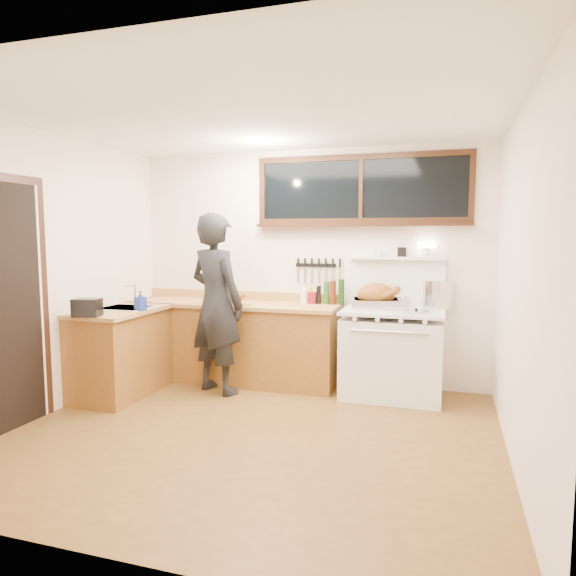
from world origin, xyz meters
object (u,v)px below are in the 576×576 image
(cutting_board, at_px, (235,300))
(roast_turkey, at_px, (376,298))
(man, at_px, (216,304))
(vintage_stove, at_px, (392,351))

(cutting_board, bearing_deg, roast_turkey, 6.10)
(man, relative_size, roast_turkey, 3.33)
(vintage_stove, distance_m, cutting_board, 1.77)
(vintage_stove, bearing_deg, roast_turkey, 163.51)
(man, height_order, roast_turkey, man)
(vintage_stove, distance_m, roast_turkey, 0.57)
(vintage_stove, bearing_deg, man, -167.27)
(vintage_stove, xyz_separation_m, man, (-1.78, -0.40, 0.48))
(vintage_stove, relative_size, man, 0.84)
(cutting_board, xyz_separation_m, roast_turkey, (1.52, 0.16, 0.05))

